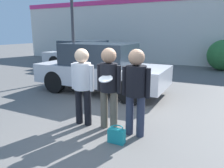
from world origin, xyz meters
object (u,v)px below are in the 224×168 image
shrub (223,55)px  handbag (117,135)px  person_right (136,85)px  parked_car_near (101,68)px  parked_car_far (84,55)px  person_left (82,81)px  person_middle_with_frisbee (109,82)px

shrub → handbag: (-1.62, -9.31, -0.63)m
person_right → parked_car_near: size_ratio=0.39×
person_right → handbag: (-0.18, -0.44, -0.84)m
person_right → parked_car_far: 8.03m
person_left → person_middle_with_frisbee: 0.59m
parked_car_far → person_middle_with_frisbee: bearing=-52.9°
person_left → parked_car_far: 7.33m
person_middle_with_frisbee → parked_car_far: size_ratio=0.39×
parked_car_near → parked_car_far: bearing=130.0°
person_middle_with_frisbee → handbag: 1.04m
person_left → person_middle_with_frisbee: bearing=5.3°
shrub → person_right: bearing=-99.2°
person_right → shrub: size_ratio=1.06×
parked_car_near → parked_car_far: (-3.07, 3.65, -0.03)m
parked_car_far → parked_car_near: bearing=-50.0°
shrub → handbag: bearing=-99.9°
person_right → shrub: (1.44, 8.88, -0.20)m
shrub → handbag: 9.47m
person_middle_with_frisbee → parked_car_near: person_middle_with_frisbee is taller
person_middle_with_frisbee → handbag: person_middle_with_frisbee is taller
parked_car_near → parked_car_far: parked_car_near is taller
person_middle_with_frisbee → person_right: bearing=-5.2°
person_middle_with_frisbee → parked_car_far: (-4.60, 6.08, -0.22)m
person_right → shrub: bearing=80.8°
parked_car_near → parked_car_far: 4.77m
person_left → person_right: size_ratio=0.98×
person_middle_with_frisbee → shrub: bearing=77.1°
handbag → parked_car_near: bearing=123.6°
person_right → parked_car_far: bearing=130.2°
person_left → shrub: size_ratio=1.04×
person_right → handbag: 0.96m
person_right → handbag: size_ratio=5.48×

